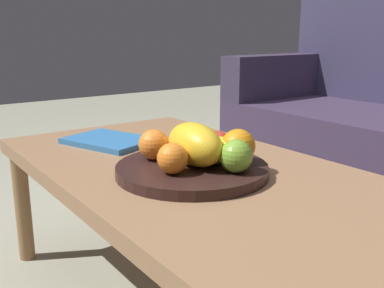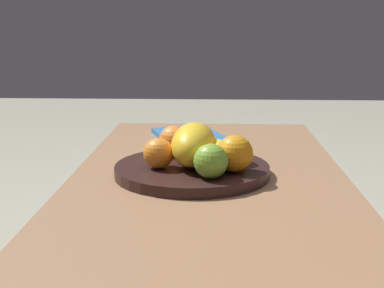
% 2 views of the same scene
% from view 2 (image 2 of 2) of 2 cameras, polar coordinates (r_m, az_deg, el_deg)
% --- Properties ---
extents(coffee_table, '(1.22, 0.64, 0.41)m').
position_cam_2_polar(coffee_table, '(1.32, 1.77, -4.60)').
color(coffee_table, '#956C4A').
rests_on(coffee_table, ground_plane).
extents(fruit_bowl, '(0.36, 0.36, 0.03)m').
position_cam_2_polar(fruit_bowl, '(1.27, 0.00, -2.75)').
color(fruit_bowl, black).
rests_on(fruit_bowl, coffee_table).
extents(melon_large_front, '(0.19, 0.12, 0.10)m').
position_cam_2_polar(melon_large_front, '(1.25, 0.17, -0.06)').
color(melon_large_front, yellow).
rests_on(melon_large_front, fruit_bowl).
extents(orange_front, '(0.08, 0.08, 0.08)m').
position_cam_2_polar(orange_front, '(1.20, 4.48, -1.02)').
color(orange_front, orange).
rests_on(orange_front, fruit_bowl).
extents(orange_left, '(0.07, 0.07, 0.07)m').
position_cam_2_polar(orange_left, '(1.23, -3.53, -0.97)').
color(orange_left, orange).
rests_on(orange_left, fruit_bowl).
extents(orange_right, '(0.07, 0.07, 0.07)m').
position_cam_2_polar(orange_right, '(1.35, -1.93, 0.36)').
color(orange_right, orange).
rests_on(orange_right, fruit_bowl).
extents(apple_front, '(0.07, 0.07, 0.07)m').
position_cam_2_polar(apple_front, '(1.15, 1.99, -1.80)').
color(apple_front, '#78AE33').
rests_on(apple_front, fruit_bowl).
extents(apple_left, '(0.06, 0.06, 0.06)m').
position_cam_2_polar(apple_left, '(1.28, 4.27, -0.61)').
color(apple_left, red).
rests_on(apple_left, fruit_bowl).
extents(banana_bunch, '(0.17, 0.16, 0.06)m').
position_cam_2_polar(banana_bunch, '(1.26, 2.91, -0.97)').
color(banana_bunch, yellow).
rests_on(banana_bunch, fruit_bowl).
extents(magazine, '(0.30, 0.25, 0.02)m').
position_cam_2_polar(magazine, '(1.66, -0.26, 0.81)').
color(magazine, '#3272B4').
rests_on(magazine, coffee_table).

